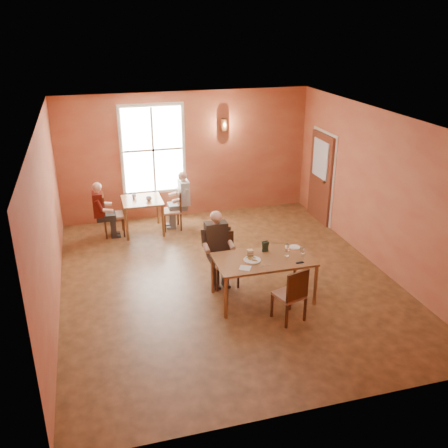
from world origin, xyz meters
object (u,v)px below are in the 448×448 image
object	(u,v)px
main_table	(263,279)
diner_maroon	(111,209)
second_table	(143,216)
chair_diner_white	(171,210)
chair_empty	(289,293)
diner_main	(225,253)
diner_white	(172,202)
chair_diner_maroon	(113,214)
chair_diner_main	(225,261)

from	to	relation	value
main_table	diner_maroon	distance (m)	4.20
second_table	chair_diner_white	distance (m)	0.65
chair_empty	chair_diner_white	xyz separation A→B (m)	(-1.16, 4.22, -0.01)
second_table	chair_diner_white	xyz separation A→B (m)	(0.65, 0.00, 0.07)
diner_main	diner_maroon	xyz separation A→B (m)	(-1.81, 2.88, -0.04)
second_table	diner_white	world-z (taller)	diner_white
chair_diner_maroon	diner_main	bearing A→B (deg)	31.65
chair_diner_maroon	chair_diner_white	bearing A→B (deg)	90.00
main_table	diner_main	xyz separation A→B (m)	(-0.50, 0.62, 0.27)
chair_empty	diner_maroon	xyz separation A→B (m)	(-2.49, 4.22, 0.15)
diner_main	chair_diner_white	size ratio (longest dim) A/B	1.43
chair_diner_main	chair_diner_white	xyz separation A→B (m)	(-0.48, 2.85, -0.02)
chair_empty	chair_diner_main	bearing A→B (deg)	99.54
chair_diner_maroon	chair_diner_main	bearing A→B (deg)	31.91
diner_white	main_table	bearing A→B (deg)	-164.89
main_table	second_table	distance (m)	3.86
chair_diner_white	diner_maroon	distance (m)	1.34
diner_maroon	diner_white	bearing A→B (deg)	90.00
main_table	diner_white	size ratio (longest dim) A/B	1.29
chair_empty	chair_diner_maroon	bearing A→B (deg)	103.27
chair_empty	diner_white	bearing A→B (deg)	88.01
main_table	diner_maroon	world-z (taller)	diner_maroon
chair_diner_white	chair_diner_maroon	distance (m)	1.30
diner_white	diner_main	bearing A→B (deg)	-171.21
main_table	diner_white	bearing A→B (deg)	105.11
diner_white	chair_diner_maroon	world-z (taller)	diner_white
main_table	chair_diner_maroon	size ratio (longest dim) A/B	1.69
diner_main	chair_diner_maroon	size ratio (longest dim) A/B	1.34
main_table	diner_white	xyz separation A→B (m)	(-0.95, 3.50, 0.25)
diner_maroon	main_table	bearing A→B (deg)	33.37
diner_main	chair_diner_white	distance (m)	2.93
main_table	chair_empty	bearing A→B (deg)	-75.81
diner_white	chair_diner_white	bearing A→B (deg)	90.00
diner_white	chair_diner_main	bearing A→B (deg)	-171.12
diner_main	second_table	world-z (taller)	diner_main
diner_maroon	chair_diner_main	bearing A→B (deg)	32.35
chair_diner_main	second_table	size ratio (longest dim) A/B	1.11
chair_diner_maroon	chair_empty	bearing A→B (deg)	30.22
diner_white	second_table	bearing A→B (deg)	90.00
diner_white	chair_diner_maroon	size ratio (longest dim) A/B	1.31
chair_diner_main	chair_diner_white	bearing A→B (deg)	-80.53
chair_empty	chair_diner_white	bearing A→B (deg)	88.39
second_table	diner_maroon	bearing A→B (deg)	180.00
second_table	diner_maroon	world-z (taller)	diner_maroon
main_table	diner_white	distance (m)	3.64
chair_empty	diner_white	size ratio (longest dim) A/B	0.74
second_table	diner_maroon	size ratio (longest dim) A/B	0.71
chair_diner_white	second_table	bearing A→B (deg)	90.00
chair_diner_white	chair_empty	bearing A→B (deg)	-164.66
chair_diner_main	chair_diner_maroon	world-z (taller)	chair_diner_maroon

